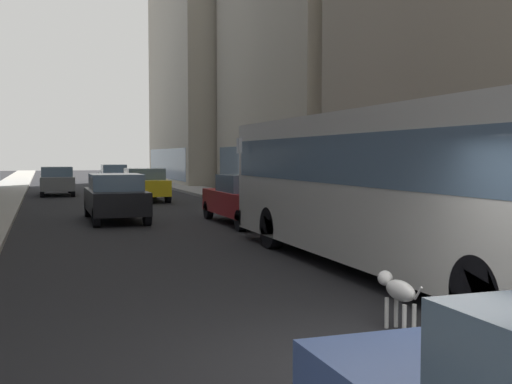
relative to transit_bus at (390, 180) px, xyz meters
name	(u,v)px	position (x,y,z in m)	size (l,w,h in m)	color
ground_plane	(103,191)	(-2.80, 29.82, -1.78)	(120.00, 120.00, 0.00)	#232326
sidewalk_left	(5,192)	(-8.50, 29.82, -1.70)	(2.40, 110.00, 0.15)	#ADA89E
sidewalk_right	(192,189)	(2.90, 29.82, -1.70)	(2.40, 110.00, 0.15)	gray
building_right_far	(236,31)	(9.10, 40.18, 10.80)	(11.90, 16.59, 25.16)	#B2A893
transit_bus	(390,180)	(0.00, 0.00, 0.00)	(2.78, 11.53, 3.05)	silver
car_silver_sedan	(114,176)	(-1.60, 34.78, -0.96)	(1.76, 4.28, 1.62)	#B7BABF
car_yellow_taxi	(144,184)	(-1.60, 20.70, -0.95)	(1.92, 4.62, 1.62)	yellow
car_black_suv	(115,197)	(-4.00, 11.29, -0.95)	(1.81, 4.58, 1.62)	black
car_red_coupe	(247,199)	(0.00, 8.95, -0.95)	(1.85, 4.70, 1.62)	red
car_grey_wagon	(57,181)	(-5.60, 26.82, -0.95)	(1.81, 4.47, 1.62)	slate
dalmatian_dog	(398,291)	(-2.08, -3.71, -1.26)	(0.22, 0.96, 0.72)	white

